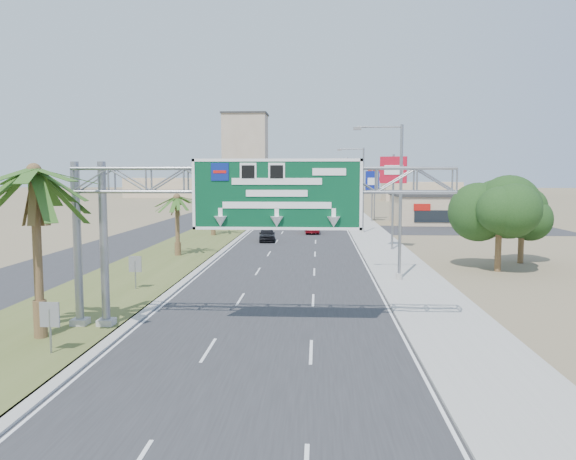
# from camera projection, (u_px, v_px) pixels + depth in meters

# --- Properties ---
(ground) EXTENTS (600.00, 600.00, 0.00)m
(ground) POSITION_uv_depth(u_px,v_px,m) (232.00, 434.00, 14.80)
(ground) COLOR #8C7A59
(ground) RESTS_ON ground
(road) EXTENTS (12.00, 300.00, 0.02)m
(road) POSITION_uv_depth(u_px,v_px,m) (308.00, 206.00, 124.12)
(road) COLOR #28282B
(road) RESTS_ON ground
(sidewalk_right) EXTENTS (4.00, 300.00, 0.10)m
(sidewalk_right) POSITION_uv_depth(u_px,v_px,m) (346.00, 206.00, 123.66)
(sidewalk_right) COLOR #9E9B93
(sidewalk_right) RESTS_ON ground
(median_grass) EXTENTS (7.00, 300.00, 0.12)m
(median_grass) POSITION_uv_depth(u_px,v_px,m) (263.00, 206.00, 124.65)
(median_grass) COLOR #505927
(median_grass) RESTS_ON ground
(opposing_road) EXTENTS (8.00, 300.00, 0.02)m
(opposing_road) POSITION_uv_depth(u_px,v_px,m) (232.00, 206.00, 125.03)
(opposing_road) COLOR #28282B
(opposing_road) RESTS_ON ground
(sign_gantry) EXTENTS (16.75, 1.24, 7.50)m
(sign_gantry) POSITION_uv_depth(u_px,v_px,m) (241.00, 193.00, 24.13)
(sign_gantry) COLOR gray
(sign_gantry) RESTS_ON ground
(palm_near) EXTENTS (5.70, 5.70, 8.35)m
(palm_near) POSITION_uv_depth(u_px,v_px,m) (34.00, 172.00, 22.57)
(palm_near) COLOR brown
(palm_near) RESTS_ON ground
(palm_row_b) EXTENTS (3.99, 3.99, 5.95)m
(palm_row_b) POSITION_uv_depth(u_px,v_px,m) (177.00, 198.00, 46.63)
(palm_row_b) COLOR brown
(palm_row_b) RESTS_ON ground
(palm_row_c) EXTENTS (3.99, 3.99, 6.75)m
(palm_row_c) POSITION_uv_depth(u_px,v_px,m) (213.00, 186.00, 62.46)
(palm_row_c) COLOR brown
(palm_row_c) RESTS_ON ground
(palm_row_d) EXTENTS (3.99, 3.99, 5.45)m
(palm_row_d) POSITION_uv_depth(u_px,v_px,m) (236.00, 192.00, 80.47)
(palm_row_d) COLOR brown
(palm_row_d) RESTS_ON ground
(palm_row_e) EXTENTS (3.99, 3.99, 6.15)m
(palm_row_e) POSITION_uv_depth(u_px,v_px,m) (252.00, 185.00, 99.29)
(palm_row_e) COLOR brown
(palm_row_e) RESTS_ON ground
(palm_row_f) EXTENTS (3.99, 3.99, 5.75)m
(palm_row_f) POSITION_uv_depth(u_px,v_px,m) (265.00, 185.00, 124.17)
(palm_row_f) COLOR brown
(palm_row_f) RESTS_ON ground
(streetlight_near) EXTENTS (3.27, 0.44, 10.00)m
(streetlight_near) POSITION_uv_depth(u_px,v_px,m) (397.00, 208.00, 35.82)
(streetlight_near) COLOR gray
(streetlight_near) RESTS_ON ground
(streetlight_mid) EXTENTS (3.27, 0.44, 10.00)m
(streetlight_mid) POSITION_uv_depth(u_px,v_px,m) (361.00, 193.00, 65.63)
(streetlight_mid) COLOR gray
(streetlight_mid) RESTS_ON ground
(streetlight_far) EXTENTS (3.27, 0.44, 10.00)m
(streetlight_far) POSITION_uv_depth(u_px,v_px,m) (346.00, 187.00, 101.41)
(streetlight_far) COLOR gray
(streetlight_far) RESTS_ON ground
(signal_mast) EXTENTS (10.28, 0.71, 8.00)m
(signal_mast) POSITION_uv_depth(u_px,v_px,m) (337.00, 188.00, 85.58)
(signal_mast) COLOR gray
(signal_mast) RESTS_ON ground
(store_building) EXTENTS (18.00, 10.00, 4.00)m
(store_building) POSITION_uv_depth(u_px,v_px,m) (458.00, 210.00, 79.02)
(store_building) COLOR tan
(store_building) RESTS_ON ground
(oak_near) EXTENTS (4.50, 4.50, 6.80)m
(oak_near) POSITION_uv_depth(u_px,v_px,m) (500.00, 208.00, 39.40)
(oak_near) COLOR brown
(oak_near) RESTS_ON ground
(oak_far) EXTENTS (3.50, 3.50, 5.60)m
(oak_far) POSITION_uv_depth(u_px,v_px,m) (522.00, 214.00, 43.28)
(oak_far) COLOR brown
(oak_far) RESTS_ON ground
(median_signback_a) EXTENTS (0.75, 0.08, 2.08)m
(median_signback_a) POSITION_uv_depth(u_px,v_px,m) (50.00, 318.00, 21.04)
(median_signback_a) COLOR gray
(median_signback_a) RESTS_ON ground
(median_signback_b) EXTENTS (0.75, 0.08, 2.08)m
(median_signback_b) POSITION_uv_depth(u_px,v_px,m) (135.00, 267.00, 33.00)
(median_signback_b) COLOR gray
(median_signback_b) RESTS_ON ground
(tower_distant) EXTENTS (20.00, 16.00, 35.00)m
(tower_distant) POSITION_uv_depth(u_px,v_px,m) (245.00, 152.00, 263.27)
(tower_distant) COLOR gray
(tower_distant) RESTS_ON ground
(building_distant_left) EXTENTS (24.00, 14.00, 6.00)m
(building_distant_left) POSITION_uv_depth(u_px,v_px,m) (168.00, 187.00, 175.92)
(building_distant_left) COLOR tan
(building_distant_left) RESTS_ON ground
(building_distant_right) EXTENTS (20.00, 12.00, 5.00)m
(building_distant_right) POSITION_uv_depth(u_px,v_px,m) (421.00, 191.00, 152.09)
(building_distant_right) COLOR tan
(building_distant_right) RESTS_ON ground
(car_left_lane) EXTENTS (2.04, 4.25, 1.40)m
(car_left_lane) POSITION_uv_depth(u_px,v_px,m) (267.00, 235.00, 57.89)
(car_left_lane) COLOR black
(car_left_lane) RESTS_ON ground
(car_mid_lane) EXTENTS (1.86, 4.58, 1.48)m
(car_mid_lane) POSITION_uv_depth(u_px,v_px,m) (312.00, 227.00, 65.90)
(car_mid_lane) COLOR #660910
(car_mid_lane) RESTS_ON ground
(car_right_lane) EXTENTS (2.21, 4.68, 1.29)m
(car_right_lane) POSITION_uv_depth(u_px,v_px,m) (317.00, 214.00, 89.40)
(car_right_lane) COLOR gray
(car_right_lane) RESTS_ON ground
(car_far) EXTENTS (2.30, 5.57, 1.61)m
(car_far) POSITION_uv_depth(u_px,v_px,m) (284.00, 208.00, 102.67)
(car_far) COLOR black
(car_far) RESTS_ON ground
(pole_sign_red_near) EXTENTS (2.39, 0.94, 8.69)m
(pole_sign_red_near) POSITION_uv_depth(u_px,v_px,m) (393.00, 175.00, 50.46)
(pole_sign_red_near) COLOR gray
(pole_sign_red_near) RESTS_ON ground
(pole_sign_blue) EXTENTS (2.02, 0.54, 7.62)m
(pole_sign_blue) POSITION_uv_depth(u_px,v_px,m) (372.00, 183.00, 82.06)
(pole_sign_blue) COLOR gray
(pole_sign_blue) RESTS_ON ground
(pole_sign_red_far) EXTENTS (2.18, 0.97, 7.96)m
(pole_sign_red_far) POSITION_uv_depth(u_px,v_px,m) (375.00, 179.00, 85.88)
(pole_sign_red_far) COLOR gray
(pole_sign_red_far) RESTS_ON ground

